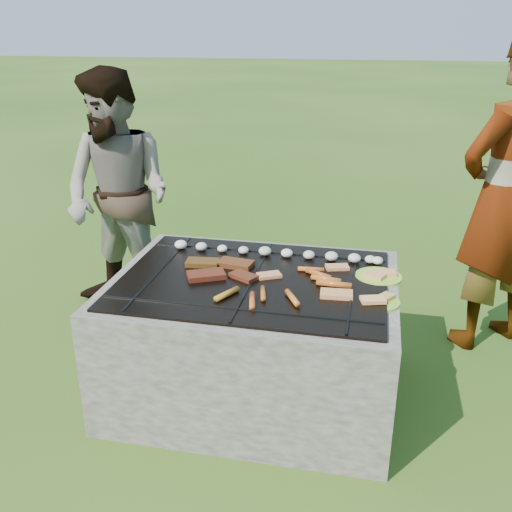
{
  "coord_description": "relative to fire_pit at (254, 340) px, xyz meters",
  "views": [
    {
      "loc": [
        0.5,
        -2.33,
        1.69
      ],
      "look_at": [
        0.0,
        0.05,
        0.7
      ],
      "focal_mm": 40.0,
      "sensor_mm": 36.0,
      "label": 1
    }
  ],
  "objects": [
    {
      "name": "mushrooms",
      "position": [
        0.08,
        0.28,
        0.35
      ],
      "size": [
        1.06,
        0.07,
        0.05
      ],
      "color": "white",
      "rests_on": "fire_pit"
    },
    {
      "name": "fire_pit",
      "position": [
        0.0,
        0.0,
        0.0
      ],
      "size": [
        1.3,
        1.0,
        0.62
      ],
      "color": "gray",
      "rests_on": "ground"
    },
    {
      "name": "plate_far",
      "position": [
        0.56,
        0.14,
        0.33
      ],
      "size": [
        0.26,
        0.26,
        0.03
      ],
      "color": "#BCDA34",
      "rests_on": "fire_pit"
    },
    {
      "name": "bystander",
      "position": [
        -0.98,
        0.7,
        0.46
      ],
      "size": [
        0.85,
        0.74,
        1.48
      ],
      "primitive_type": "imported",
      "rotation": [
        0.0,
        0.0,
        -0.28
      ],
      "color": "#A29587",
      "rests_on": "ground"
    },
    {
      "name": "pork_slabs",
      "position": [
        -0.18,
        0.04,
        0.34
      ],
      "size": [
        0.39,
        0.3,
        0.02
      ],
      "color": "brown",
      "rests_on": "fire_pit"
    },
    {
      "name": "cook",
      "position": [
        1.19,
        0.76,
        0.56
      ],
      "size": [
        0.74,
        0.69,
        1.69
      ],
      "primitive_type": "imported",
      "rotation": [
        0.0,
        0.0,
        3.78
      ],
      "color": "gray",
      "rests_on": "ground"
    },
    {
      "name": "bread_on_grate",
      "position": [
        0.3,
        -0.0,
        0.34
      ],
      "size": [
        0.45,
        0.39,
        0.02
      ],
      "color": "#DDB071",
      "rests_on": "fire_pit"
    },
    {
      "name": "plate_near",
      "position": [
        0.56,
        -0.12,
        0.33
      ],
      "size": [
        0.22,
        0.22,
        0.03
      ],
      "color": "#B2E236",
      "rests_on": "fire_pit"
    },
    {
      "name": "lawn",
      "position": [
        0.0,
        0.0,
        -0.28
      ],
      "size": [
        60.0,
        60.0,
        0.0
      ],
      "primitive_type": "plane",
      "color": "#224812",
      "rests_on": "ground"
    },
    {
      "name": "sausages",
      "position": [
        0.2,
        -0.08,
        0.34
      ],
      "size": [
        0.56,
        0.46,
        0.03
      ],
      "color": "orange",
      "rests_on": "fire_pit"
    }
  ]
}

